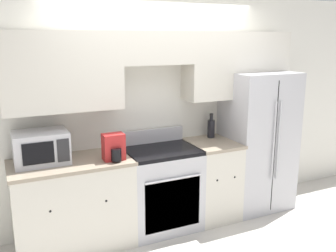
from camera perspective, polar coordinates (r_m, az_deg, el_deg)
The scene contains 9 objects.
ground_plane at distance 4.25m, azimuth 1.85°, elevation -16.54°, with size 12.00×12.00×0.00m, color beige.
wall_back at distance 4.26m, azimuth -1.53°, elevation 4.92°, with size 8.00×0.39×2.60m.
lower_cabinets_left at distance 4.00m, azimuth -14.25°, elevation -11.50°, with size 1.18×0.64×0.93m.
lower_cabinets_right at distance 4.55m, azimuth 6.60°, elevation -8.05°, with size 0.54×0.64×0.93m.
oven_range at distance 4.26m, azimuth -1.06°, elevation -9.42°, with size 0.80×0.65×1.09m.
refrigerator at distance 4.83m, azimuth 13.12°, elevation -2.12°, with size 0.81×0.76×1.71m.
microwave at distance 3.81m, azimuth -18.79°, elevation -3.10°, with size 0.51×0.39×0.31m.
bottle at distance 4.58m, azimuth 6.58°, elevation -0.30°, with size 0.09×0.09×0.30m.
coffee_maker at distance 3.75m, azimuth -8.25°, elevation -3.31°, with size 0.21×0.21×0.26m.
Camera 1 is at (-1.68, -3.28, 2.11)m, focal length 40.00 mm.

